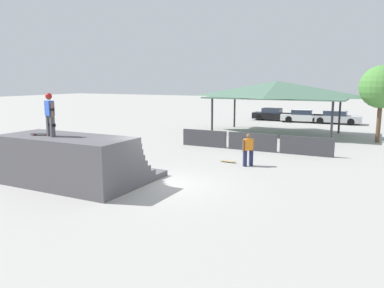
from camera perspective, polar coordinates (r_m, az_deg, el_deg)
name	(u,v)px	position (r m, az deg, el deg)	size (l,w,h in m)	color
ground_plane	(159,185)	(15.15, -5.00, -6.25)	(160.00, 160.00, 0.00)	#A3A09B
quarter_pipe_ramp	(73,162)	(15.92, -17.65, -2.63)	(5.58, 4.28, 1.98)	#565459
skater_on_deck	(50,112)	(15.58, -20.87, 4.64)	(0.73, 0.41, 1.70)	#4C4C51
skateboard_on_deck	(42,134)	(16.08, -21.88, 1.43)	(0.85, 0.52, 0.09)	red
bystander_walking	(248,148)	(18.39, 8.57, -0.63)	(0.50, 0.56, 1.61)	#1E2347
skateboard_on_ground	(228,161)	(19.25, 5.56, -2.64)	(0.83, 0.23, 0.09)	green
barrier_fence	(252,142)	(22.56, 9.15, 0.31)	(9.25, 0.12, 1.05)	#3D3D42
pavilion_shelter	(277,90)	(29.94, 12.87, 8.07)	(10.34, 5.85, 4.11)	#2D2D33
tree_beside_pavilion	(382,87)	(27.96, 26.94, 7.73)	(2.83, 2.83, 5.14)	brown
parked_car_black	(273,115)	(40.23, 12.19, 4.40)	(4.08, 1.70, 1.27)	black
parked_car_white	(302,116)	(39.10, 16.48, 4.08)	(4.38, 2.18, 1.27)	silver
parked_car_silver	(336,118)	(38.79, 21.09, 3.79)	(4.52, 1.80, 1.27)	#A8AAAF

